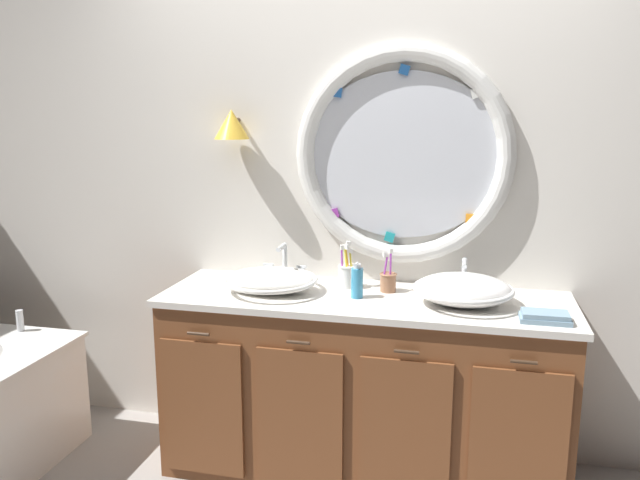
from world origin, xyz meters
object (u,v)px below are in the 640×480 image
object	(u,v)px
toothbrush_holder_left	(347,275)
soap_dispenser	(357,282)
toothbrush_holder_right	(388,281)
sink_basin_left	(270,280)
folded_hand_towel	(545,317)
sink_basin_right	(463,289)

from	to	relation	value
toothbrush_holder_left	soap_dispenser	bearing A→B (deg)	-64.11
toothbrush_holder_left	toothbrush_holder_right	bearing A→B (deg)	-6.84
sink_basin_left	soap_dispenser	world-z (taller)	soap_dispenser
sink_basin_left	toothbrush_holder_right	world-z (taller)	toothbrush_holder_right
toothbrush_holder_right	folded_hand_towel	size ratio (longest dim) A/B	1.05
sink_basin_right	toothbrush_holder_right	bearing A→B (deg)	159.55
toothbrush_holder_left	soap_dispenser	world-z (taller)	toothbrush_holder_left
sink_basin_right	folded_hand_towel	world-z (taller)	sink_basin_right
toothbrush_holder_left	toothbrush_holder_right	world-z (taller)	toothbrush_holder_left
sink_basin_left	sink_basin_right	bearing A→B (deg)	0.00
sink_basin_left	folded_hand_towel	xyz separation A→B (m)	(1.18, -0.15, -0.03)
folded_hand_towel	sink_basin_left	bearing A→B (deg)	172.63
sink_basin_right	sink_basin_left	bearing A→B (deg)	180.00
sink_basin_right	toothbrush_holder_right	world-z (taller)	toothbrush_holder_right
toothbrush_holder_left	soap_dispenser	distance (m)	0.17
toothbrush_holder_left	soap_dispenser	xyz separation A→B (m)	(0.08, -0.15, 0.01)
sink_basin_right	soap_dispenser	bearing A→B (deg)	-179.33
toothbrush_holder_left	sink_basin_left	bearing A→B (deg)	-155.63
soap_dispenser	folded_hand_towel	xyz separation A→B (m)	(0.78, -0.15, -0.05)
toothbrush_holder_left	folded_hand_towel	world-z (taller)	toothbrush_holder_left
sink_basin_right	toothbrush_holder_left	xyz separation A→B (m)	(-0.53, 0.15, -0.01)
sink_basin_left	toothbrush_holder_left	distance (m)	0.36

